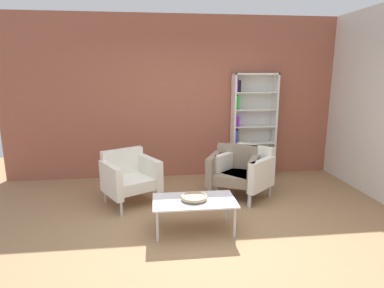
{
  "coord_description": "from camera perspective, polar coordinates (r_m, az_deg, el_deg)",
  "views": [
    {
      "loc": [
        -0.52,
        -3.4,
        1.9
      ],
      "look_at": [
        -0.03,
        0.84,
        0.95
      ],
      "focal_mm": 29.95,
      "sensor_mm": 36.0,
      "label": 1
    }
  ],
  "objects": [
    {
      "name": "ground_plane",
      "position": [
        3.93,
        1.94,
        -16.36
      ],
      "size": [
        8.32,
        8.32,
        0.0
      ],
      "primitive_type": "plane",
      "color": "#9E7751"
    },
    {
      "name": "brick_back_panel",
      "position": [
        5.9,
        -1.52,
        8.16
      ],
      "size": [
        6.4,
        0.12,
        2.9
      ],
      "primitive_type": "cube",
      "color": "#9E5642",
      "rests_on": "ground_plane"
    },
    {
      "name": "bookshelf_tall",
      "position": [
        6.0,
        10.29,
        2.93
      ],
      "size": [
        0.8,
        0.3,
        1.9
      ],
      "color": "silver",
      "rests_on": "ground_plane"
    },
    {
      "name": "coffee_table_low",
      "position": [
        3.94,
        0.4,
        -10.34
      ],
      "size": [
        1.0,
        0.56,
        0.4
      ],
      "color": "silver",
      "rests_on": "ground_plane"
    },
    {
      "name": "decorative_bowl",
      "position": [
        3.92,
        0.4,
        -9.44
      ],
      "size": [
        0.32,
        0.32,
        0.05
      ],
      "color": "tan",
      "rests_on": "coffee_table_low"
    },
    {
      "name": "armchair_by_bookshelf",
      "position": [
        4.83,
        -11.1,
        -5.63
      ],
      "size": [
        0.93,
        0.91,
        0.78
      ],
      "rotation": [
        0.0,
        0.0,
        0.52
      ],
      "color": "white",
      "rests_on": "ground_plane"
    },
    {
      "name": "armchair_spare_guest",
      "position": [
        5.04,
        7.49,
        -4.7
      ],
      "size": [
        0.92,
        0.89,
        0.78
      ],
      "rotation": [
        0.0,
        0.0,
        -0.45
      ],
      "color": "gray",
      "rests_on": "ground_plane"
    },
    {
      "name": "armchair_near_window",
      "position": [
        5.07,
        9.68,
        -4.67
      ],
      "size": [
        0.94,
        0.95,
        0.78
      ],
      "rotation": [
        0.0,
        0.0,
        -0.85
      ],
      "color": "white",
      "rests_on": "ground_plane"
    }
  ]
}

